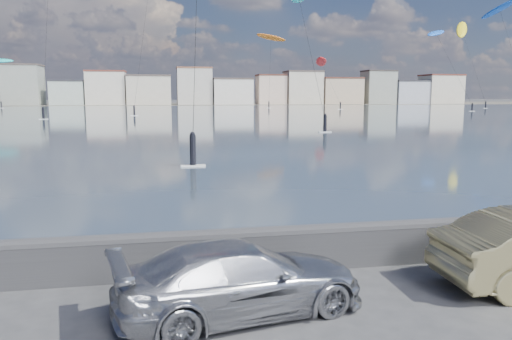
{
  "coord_description": "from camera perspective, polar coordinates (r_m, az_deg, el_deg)",
  "views": [
    {
      "loc": [
        -1.28,
        -8.19,
        4.1
      ],
      "look_at": [
        1.0,
        4.0,
        2.2
      ],
      "focal_mm": 35.0,
      "sensor_mm": 36.0,
      "label": 1
    }
  ],
  "objects": [
    {
      "name": "bay_water",
      "position": [
        99.78,
        -9.9,
        6.22
      ],
      "size": [
        500.0,
        177.0,
        0.0
      ],
      "primitive_type": "cube",
      "color": "#344152",
      "rests_on": "ground"
    },
    {
      "name": "kitesurfer_14",
      "position": [
        140.94,
        7.47,
        12.13
      ],
      "size": [
        7.38,
        11.8,
        14.35
      ],
      "color": "red",
      "rests_on": "ground"
    },
    {
      "name": "seawall",
      "position": [
        11.52,
        -3.75,
        -9.1
      ],
      "size": [
        400.0,
        0.36,
        1.08
      ],
      "color": "#28282B",
      "rests_on": "ground"
    },
    {
      "name": "far_buildings",
      "position": [
        194.22,
        -9.94,
        9.14
      ],
      "size": [
        240.79,
        13.26,
        14.6
      ],
      "color": "beige",
      "rests_on": "ground"
    },
    {
      "name": "kitesurfer_13",
      "position": [
        139.46,
        19.94,
        14.36
      ],
      "size": [
        7.98,
        16.05,
        21.05
      ],
      "color": "blue",
      "rests_on": "ground"
    },
    {
      "name": "kitesurfer_4",
      "position": [
        160.29,
        1.72,
        14.81
      ],
      "size": [
        9.38,
        15.51,
        23.35
      ],
      "color": "orange",
      "rests_on": "ground"
    },
    {
      "name": "ground",
      "position": [
        9.25,
        -1.61,
        -17.6
      ],
      "size": [
        700.0,
        700.0,
        0.0
      ],
      "primitive_type": "plane",
      "color": "#333335",
      "rests_on": "ground"
    },
    {
      "name": "kitesurfer_5",
      "position": [
        141.93,
        26.09,
        16.12
      ],
      "size": [
        6.53,
        15.8,
        27.28
      ],
      "color": "blue",
      "rests_on": "ground"
    },
    {
      "name": "far_shore_strip",
      "position": [
        208.24,
        -10.32,
        7.44
      ],
      "size": [
        500.0,
        60.0,
        0.0
      ],
      "primitive_type": "cube",
      "color": "#4C473D",
      "rests_on": "ground"
    },
    {
      "name": "kitesurfer_6",
      "position": [
        167.27,
        22.47,
        14.56
      ],
      "size": [
        8.14,
        15.85,
        26.9
      ],
      "color": "yellow",
      "rests_on": "ground"
    },
    {
      "name": "car_silver",
      "position": [
        9.52,
        -1.75,
        -12.3
      ],
      "size": [
        5.02,
        2.84,
        1.37
      ],
      "primitive_type": "imported",
      "rotation": [
        0.0,
        0.0,
        1.77
      ],
      "color": "#ABADB3",
      "rests_on": "ground"
    }
  ]
}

